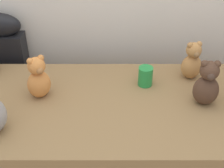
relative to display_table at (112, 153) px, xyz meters
name	(u,v)px	position (x,y,z in m)	size (l,w,h in m)	color
display_table	(112,153)	(0.00, 0.00, 0.00)	(1.83, 0.78, 0.74)	olive
instrument_case	(11,82)	(-0.70, 0.52, 0.14)	(0.28, 0.13, 1.02)	black
teddy_bear_cocoa	(207,84)	(0.47, 0.00, 0.49)	(0.14, 0.12, 0.25)	#4C3323
teddy_bear_caramel	(192,62)	(0.45, 0.24, 0.48)	(0.14, 0.12, 0.23)	#B27A42
teddy_bear_ginger	(38,78)	(-0.38, 0.06, 0.48)	(0.16, 0.16, 0.24)	#D17F3D
party_cup_green	(145,76)	(0.18, 0.17, 0.43)	(0.08, 0.08, 0.11)	#238C3D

